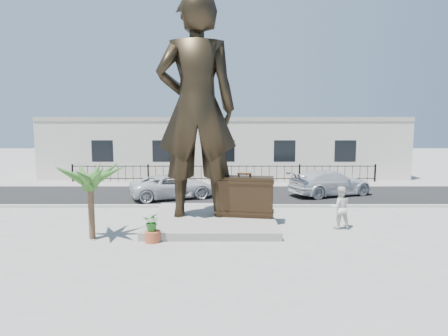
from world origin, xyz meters
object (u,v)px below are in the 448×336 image
(statue, at_px, (196,108))
(suitcase, at_px, (244,196))
(car_white, at_px, (173,186))
(tourist, at_px, (340,208))

(statue, bearing_deg, suitcase, 173.18)
(statue, height_order, car_white, statue)
(tourist, bearing_deg, car_white, -37.76)
(statue, distance_m, tourist, 7.12)
(suitcase, bearing_deg, car_white, 134.62)
(statue, distance_m, suitcase, 4.23)
(tourist, height_order, car_white, tourist)
(statue, height_order, suitcase, statue)
(statue, xyz_separation_m, tourist, (5.81, -1.01, -4.01))
(statue, relative_size, car_white, 1.91)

